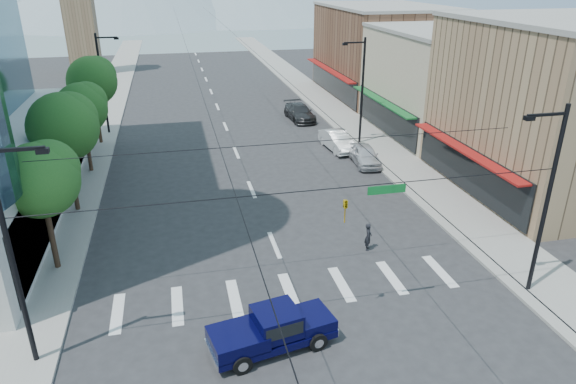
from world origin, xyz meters
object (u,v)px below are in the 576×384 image
at_px(pedestrian, 368,237).
at_px(parked_car_far, 300,112).
at_px(pickup_truck, 272,329).
at_px(parked_car_mid, 337,141).
at_px(parked_car_near, 365,155).

relative_size(pedestrian, parked_car_far, 0.29).
height_order(pickup_truck, parked_car_mid, pickup_truck).
bearing_deg(parked_car_near, pickup_truck, -115.63).
xyz_separation_m(pedestrian, parked_car_mid, (3.59, 16.52, 0.02)).
distance_m(parked_car_mid, parked_car_far, 9.86).
bearing_deg(pickup_truck, parked_car_near, 48.73).
relative_size(pickup_truck, parked_car_far, 0.99).
relative_size(pickup_truck, pedestrian, 3.44).
height_order(pedestrian, parked_car_near, pedestrian).
distance_m(pickup_truck, pedestrian, 9.33).
distance_m(parked_car_near, parked_car_far, 13.82).
xyz_separation_m(pedestrian, parked_car_far, (2.76, 26.34, 0.01)).
height_order(parked_car_mid, parked_car_far, parked_car_mid).
distance_m(pedestrian, parked_car_far, 26.48).
bearing_deg(parked_car_far, parked_car_mid, -88.75).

